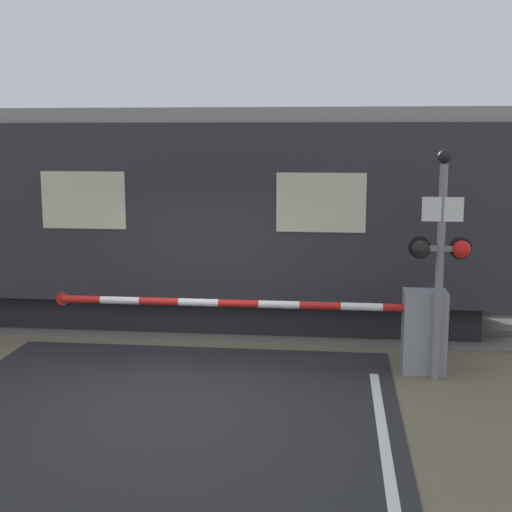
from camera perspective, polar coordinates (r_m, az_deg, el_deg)
name	(u,v)px	position (r m, az deg, el deg)	size (l,w,h in m)	color
ground_plane	(174,393)	(9.52, -6.55, -10.85)	(80.00, 80.00, 0.00)	#6B6047
track_bed	(222,317)	(13.18, -2.74, -4.88)	(36.00, 3.20, 0.13)	#666056
train	(111,213)	(13.31, -11.56, 3.42)	(14.05, 2.77, 3.76)	black
crossing_barrier	(391,326)	(10.33, 10.78, -5.55)	(5.70, 0.44, 1.17)	gray
signal_post	(441,251)	(9.84, 14.55, 0.36)	(0.84, 0.26, 3.14)	gray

